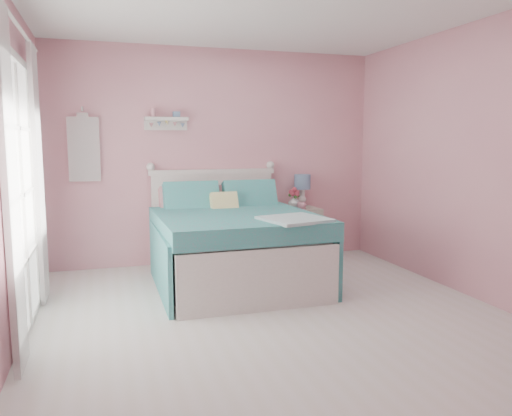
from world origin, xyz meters
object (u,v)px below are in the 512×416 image
vase (294,202)px  nightstand (300,233)px  table_lamp (302,184)px  bed (232,245)px  teacup (302,206)px

vase → nightstand: bearing=5.1°
nightstand → vase: vase is taller
nightstand → vase: size_ratio=4.08×
nightstand → table_lamp: size_ratio=1.60×
nightstand → table_lamp: (0.07, 0.10, 0.61)m
bed → teacup: size_ratio=17.87×
bed → table_lamp: 1.53m
bed → nightstand: 1.32m
bed → table_lamp: bearing=35.4°
bed → vase: 1.29m
vase → table_lamp: bearing=35.3°
nightstand → table_lamp: table_lamp is taller
table_lamp → vase: (-0.15, -0.11, -0.21)m
table_lamp → vase: size_ratio=2.56×
table_lamp → teacup: (-0.10, -0.23, -0.24)m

